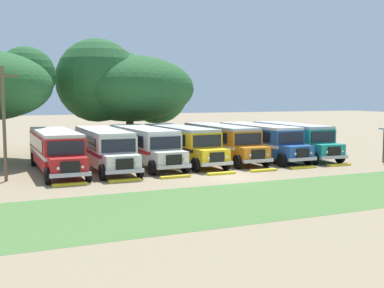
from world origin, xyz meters
name	(u,v)px	position (x,y,z in m)	size (l,w,h in m)	color
ground_plane	(227,177)	(0.00, 0.00, 0.00)	(220.00, 220.00, 0.00)	#937F60
foreground_grass_strip	(287,196)	(0.00, -6.60, 0.00)	(80.00, 8.33, 0.01)	#4C7538
parked_bus_slot_0	(56,149)	(-9.81, 6.72, 1.58)	(2.69, 10.84, 2.82)	red
parked_bus_slot_1	(104,147)	(-6.46, 6.69, 1.58)	(2.84, 10.86, 2.82)	silver
parked_bus_slot_2	(144,144)	(-3.28, 7.29, 1.58)	(2.97, 10.88, 2.82)	silver
parked_bus_slot_3	(181,142)	(-0.19, 7.37, 1.58)	(3.09, 10.89, 2.82)	yellow
parked_bus_slot_4	(221,140)	(3.45, 7.58, 1.58)	(2.70, 10.84, 2.82)	orange
parked_bus_slot_5	(260,140)	(6.77, 7.00, 1.58)	(2.80, 10.85, 2.82)	#23519E
parked_bus_slot_6	(292,138)	(10.00, 6.98, 1.58)	(3.15, 10.90, 2.82)	teal
curb_wheelstop_0	(70,184)	(-9.89, 0.89, 0.07)	(2.00, 0.36, 0.15)	yellow
curb_wheelstop_1	(125,180)	(-6.59, 0.89, 0.07)	(2.00, 0.36, 0.15)	yellow
curb_wheelstop_2	(175,177)	(-3.30, 0.89, 0.07)	(2.00, 0.36, 0.15)	yellow
curb_wheelstop_3	(221,173)	(0.00, 0.89, 0.07)	(2.00, 0.36, 0.15)	yellow
curb_wheelstop_4	(264,170)	(3.30, 0.89, 0.07)	(2.00, 0.36, 0.15)	yellow
curb_wheelstop_5	(303,167)	(6.59, 0.89, 0.07)	(2.00, 0.36, 0.15)	yellow
curb_wheelstop_6	(339,165)	(9.89, 0.89, 0.07)	(2.00, 0.36, 0.15)	yellow
broad_shade_tree	(125,86)	(-1.35, 18.92, 6.15)	(13.78, 13.91, 10.47)	brown
utility_pole	(4,120)	(-13.19, 3.98, 3.74)	(1.80, 0.20, 6.98)	brown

